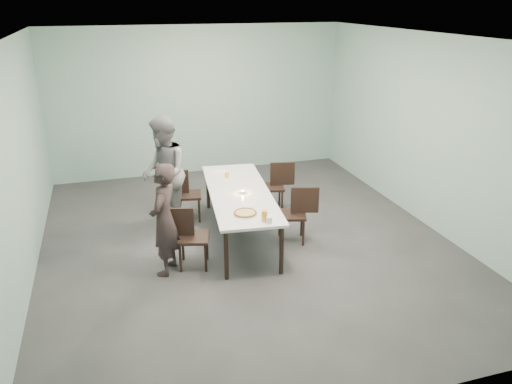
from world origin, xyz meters
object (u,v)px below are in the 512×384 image
object	(u,v)px
table	(239,195)
chair_far_right	(276,183)
side_plate	(248,205)
pizza	(245,213)
amber_tumbler	(227,175)
diner_far	(164,173)
beer_glass	(264,216)
chair_far_left	(183,191)
water_tumbler	(269,220)
diner_near	(164,220)
chair_near_right	(297,210)
tealight	(243,192)
chair_near_left	(187,233)

from	to	relation	value
table	chair_far_right	xyz separation A→B (m)	(0.87, 0.82, -0.19)
table	side_plate	distance (m)	0.57
pizza	amber_tumbler	bearing A→B (deg)	85.30
diner_far	beer_glass	world-z (taller)	diner_far
chair_far_left	water_tumbler	xyz separation A→B (m)	(0.79, -2.11, 0.29)
diner_near	amber_tumbler	bearing A→B (deg)	165.86
chair_far_right	amber_tumbler	size ratio (longest dim) A/B	10.88
amber_tumbler	diner_near	bearing A→B (deg)	-130.40
chair_far_right	water_tumbler	distance (m)	2.20
chair_near_right	diner_far	size ratio (longest dim) A/B	0.48
pizza	beer_glass	world-z (taller)	beer_glass
chair_near_right	side_plate	distance (m)	0.87
pizza	side_plate	world-z (taller)	pizza
diner_far	tealight	world-z (taller)	diner_far
chair_far_right	diner_far	distance (m)	1.94
chair_near_left	chair_far_left	xyz separation A→B (m)	(0.20, 1.57, 0.00)
table	chair_near_left	size ratio (longest dim) A/B	3.08
chair_far_left	beer_glass	world-z (taller)	beer_glass
chair_near_left	chair_far_right	size ratio (longest dim) A/B	1.00
diner_near	side_plate	xyz separation A→B (m)	(1.20, 0.17, -0.01)
diner_far	pizza	size ratio (longest dim) A/B	5.28
diner_far	water_tumbler	world-z (taller)	diner_far
chair_near_right	tealight	size ratio (longest dim) A/B	15.54
chair_near_right	amber_tumbler	world-z (taller)	chair_near_right
pizza	water_tumbler	world-z (taller)	water_tumbler
chair_near_left	water_tumbler	bearing A→B (deg)	-13.60
table	diner_far	xyz separation A→B (m)	(-1.02, 0.77, 0.20)
beer_glass	table	bearing A→B (deg)	91.51
chair_near_left	tealight	xyz separation A→B (m)	(0.95, 0.58, 0.27)
chair_near_left	chair_far_right	bearing A→B (deg)	54.59
table	pizza	distance (m)	0.86
chair_near_right	chair_far_right	bearing A→B (deg)	-76.85
chair_far_right	pizza	xyz separation A→B (m)	(-1.02, -1.66, 0.27)
chair_near_left	beer_glass	xyz separation A→B (m)	(0.95, -0.46, 0.32)
water_tumbler	chair_near_right	bearing A→B (deg)	48.77
diner_near	pizza	bearing A→B (deg)	110.69
table	diner_near	distance (m)	1.43
chair_near_left	side_plate	size ratio (longest dim) A/B	4.83
table	chair_far_left	xyz separation A→B (m)	(-0.72, 0.90, -0.19)
beer_glass	chair_far_left	bearing A→B (deg)	110.26
chair_far_right	water_tumbler	bearing A→B (deg)	80.28
chair_far_left	diner_near	xyz separation A→B (m)	(-0.50, -1.64, 0.27)
diner_far	beer_glass	distance (m)	2.18
chair_far_left	chair_far_right	bearing A→B (deg)	7.24
chair_far_left	chair_near_right	world-z (taller)	same
chair_near_left	tealight	distance (m)	1.15
chair_near_left	beer_glass	distance (m)	1.11
table	tealight	distance (m)	0.12
chair_far_left	amber_tumbler	bearing A→B (deg)	-7.72
diner_near	water_tumbler	distance (m)	1.38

